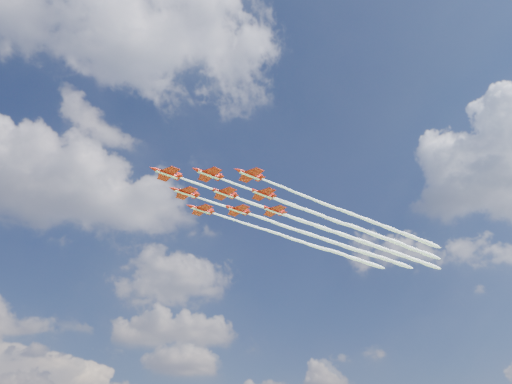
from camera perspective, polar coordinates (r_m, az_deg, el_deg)
jet_lead at (r=156.46m, az=4.88°, el=-3.12°), size 93.25×34.70×2.32m
jet_row2_port at (r=158.06m, az=8.85°, el=-3.14°), size 93.25×34.70×2.32m
jet_row2_starb at (r=166.14m, az=5.82°, el=-4.70°), size 93.25×34.70×2.32m
jet_row3_port at (r=160.39m, az=12.72°, el=-3.15°), size 93.25×34.70×2.32m
jet_row3_centre at (r=167.90m, az=9.55°, el=-4.71°), size 93.25×34.70×2.32m
jet_row3_starb at (r=175.98m, az=6.66°, el=-6.11°), size 93.25×34.70×2.32m
jet_row4_port at (r=170.34m, az=13.19°, el=-4.69°), size 93.25×34.70×2.32m
jet_row4_starb at (r=177.87m, az=10.18°, el=-6.10°), size 93.25×34.70×2.32m
jet_tail at (r=180.41m, az=13.62°, el=-6.06°), size 93.25×34.70×2.32m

